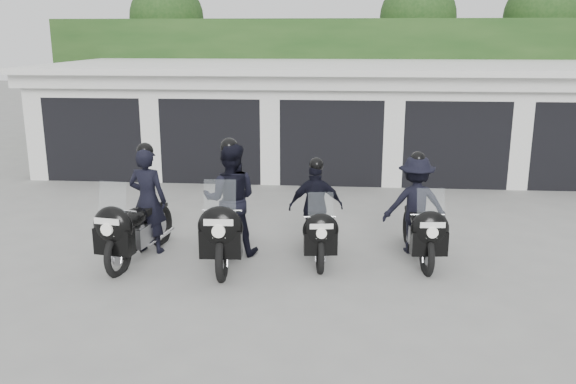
# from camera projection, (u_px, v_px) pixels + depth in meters

# --- Properties ---
(ground) EXTENTS (80.00, 80.00, 0.00)m
(ground) POSITION_uv_depth(u_px,v_px,m) (324.00, 263.00, 10.39)
(ground) COLOR gray
(ground) RESTS_ON ground
(garage_block) EXTENTS (16.40, 6.80, 2.96)m
(garage_block) POSITION_uv_depth(u_px,v_px,m) (333.00, 117.00, 17.80)
(garage_block) COLOR silver
(garage_block) RESTS_ON ground
(background_vegetation) EXTENTS (20.00, 3.90, 5.80)m
(background_vegetation) POSITION_uv_depth(u_px,v_px,m) (346.00, 63.00, 22.12)
(background_vegetation) COLOR #1A3A15
(background_vegetation) RESTS_ON ground
(police_bike_a) EXTENTS (0.94, 2.32, 2.03)m
(police_bike_a) POSITION_uv_depth(u_px,v_px,m) (140.00, 213.00, 10.44)
(police_bike_a) COLOR black
(police_bike_a) RESTS_ON ground
(police_bike_b) EXTENTS (1.00, 2.46, 2.14)m
(police_bike_b) POSITION_uv_depth(u_px,v_px,m) (229.00, 208.00, 10.42)
(police_bike_b) COLOR black
(police_bike_b) RESTS_ON ground
(police_bike_c) EXTENTS (1.02, 2.02, 1.76)m
(police_bike_c) POSITION_uv_depth(u_px,v_px,m) (317.00, 214.00, 10.60)
(police_bike_c) COLOR black
(police_bike_c) RESTS_ON ground
(police_bike_d) EXTENTS (1.18, 2.16, 1.88)m
(police_bike_d) POSITION_uv_depth(u_px,v_px,m) (417.00, 211.00, 10.57)
(police_bike_d) COLOR black
(police_bike_d) RESTS_ON ground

